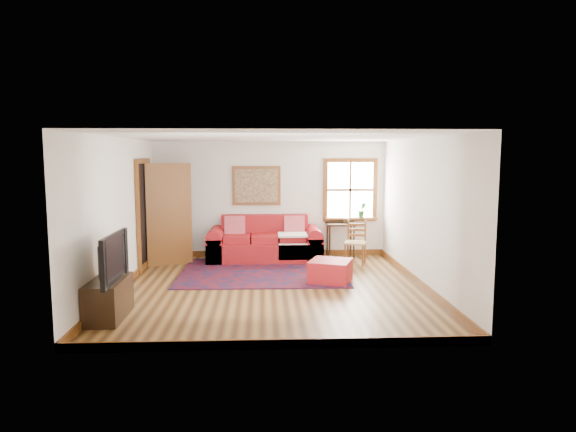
{
  "coord_description": "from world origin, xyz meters",
  "views": [
    {
      "loc": [
        -0.15,
        -8.4,
        2.22
      ],
      "look_at": [
        0.28,
        0.6,
        1.14
      ],
      "focal_mm": 32.0,
      "sensor_mm": 36.0,
      "label": 1
    }
  ],
  "objects": [
    {
      "name": "candle_hurricane",
      "position": [
        -2.22,
        -1.06,
        0.62
      ],
      "size": [
        0.12,
        0.12,
        0.18
      ],
      "color": "silver",
      "rests_on": "media_cabinet"
    },
    {
      "name": "ground",
      "position": [
        0.0,
        0.0,
        0.0
      ],
      "size": [
        5.5,
        5.5,
        0.0
      ],
      "primitive_type": "plane",
      "color": "#412711",
      "rests_on": "ground"
    },
    {
      "name": "ladder_back_chair",
      "position": [
        1.72,
        1.81,
        0.48
      ],
      "size": [
        0.52,
        0.51,
        0.89
      ],
      "color": "tan",
      "rests_on": "ground"
    },
    {
      "name": "red_ottoman",
      "position": [
        1.01,
        0.33,
        0.19
      ],
      "size": [
        0.87,
        0.87,
        0.39
      ],
      "primitive_type": "cube",
      "rotation": [
        0.0,
        0.0,
        -0.35
      ],
      "color": "maroon",
      "rests_on": "ground"
    },
    {
      "name": "persian_rug",
      "position": [
        -0.17,
        1.12,
        0.01
      ],
      "size": [
        3.11,
        2.51,
        0.02
      ],
      "primitive_type": "cube",
      "rotation": [
        0.0,
        0.0,
        -0.02
      ],
      "color": "#560C12",
      "rests_on": "ground"
    },
    {
      "name": "framed_artwork",
      "position": [
        -0.3,
        2.71,
        1.55
      ],
      "size": [
        1.05,
        0.07,
        0.85
      ],
      "color": "brown",
      "rests_on": "ground"
    },
    {
      "name": "window",
      "position": [
        1.78,
        2.7,
        1.31
      ],
      "size": [
        1.18,
        0.2,
        1.38
      ],
      "color": "white",
      "rests_on": "ground"
    },
    {
      "name": "media_cabinet",
      "position": [
        -2.27,
        -1.49,
        0.27
      ],
      "size": [
        0.44,
        0.97,
        0.54
      ],
      "primitive_type": "cube",
      "color": "#301E10",
      "rests_on": "ground"
    },
    {
      "name": "doorway",
      "position": [
        -2.21,
        1.78,
        1.07
      ],
      "size": [
        0.89,
        1.08,
        2.14
      ],
      "color": "black",
      "rests_on": "ground"
    },
    {
      "name": "room_envelope",
      "position": [
        0.0,
        0.02,
        1.65
      ],
      "size": [
        5.04,
        5.54,
        2.52
      ],
      "color": "silver",
      "rests_on": "ground"
    },
    {
      "name": "television",
      "position": [
        -2.25,
        -1.6,
        0.86
      ],
      "size": [
        0.15,
        1.13,
        0.65
      ],
      "primitive_type": "imported",
      "rotation": [
        0.0,
        0.0,
        1.57
      ],
      "color": "black",
      "rests_on": "media_cabinet"
    },
    {
      "name": "red_leather_sofa",
      "position": [
        -0.12,
        2.29,
        0.31
      ],
      "size": [
        2.38,
        0.98,
        0.93
      ],
      "color": "maroon",
      "rests_on": "ground"
    },
    {
      "name": "side_table",
      "position": [
        1.52,
        2.53,
        0.62
      ],
      "size": [
        0.62,
        0.47,
        0.74
      ],
      "color": "#301E10",
      "rests_on": "ground"
    }
  ]
}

